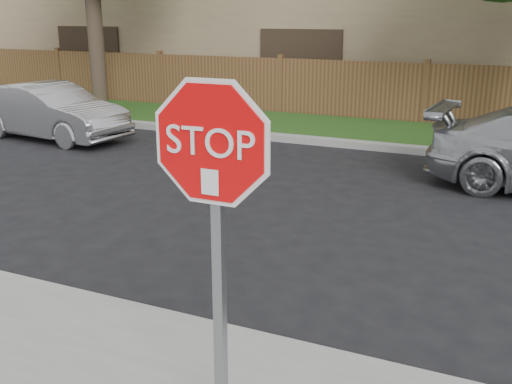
% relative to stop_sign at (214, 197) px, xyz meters
% --- Properties ---
extents(ground, '(90.00, 90.00, 0.00)m').
position_rel_stop_sign_xyz_m(ground, '(-0.87, 1.48, -1.83)').
color(ground, black).
rests_on(ground, ground).
extents(far_curb, '(70.00, 0.30, 0.15)m').
position_rel_stop_sign_xyz_m(far_curb, '(-0.87, 9.63, -1.75)').
color(far_curb, gray).
rests_on(far_curb, ground).
extents(grass_strip, '(70.00, 3.00, 0.12)m').
position_rel_stop_sign_xyz_m(grass_strip, '(-0.87, 11.28, -1.77)').
color(grass_strip, '#1E4714').
rests_on(grass_strip, ground).
extents(fence, '(70.00, 0.12, 1.60)m').
position_rel_stop_sign_xyz_m(fence, '(-0.87, 12.88, -1.03)').
color(fence, '#55331E').
rests_on(fence, ground).
extents(stop_sign, '(1.01, 0.13, 2.55)m').
position_rel_stop_sign_xyz_m(stop_sign, '(0.00, 0.00, 0.00)').
color(stop_sign, gray).
rests_on(stop_sign, sidewalk_near).
extents(sedan_left, '(4.03, 1.80, 1.29)m').
position_rel_stop_sign_xyz_m(sedan_left, '(-8.41, 7.61, -1.19)').
color(sedan_left, '#B7B7BC').
rests_on(sedan_left, ground).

